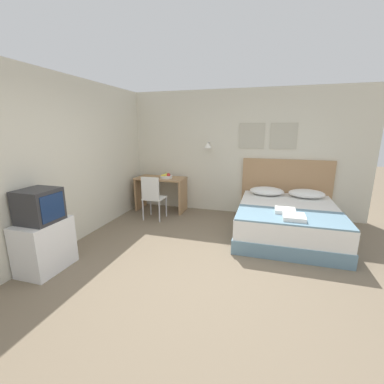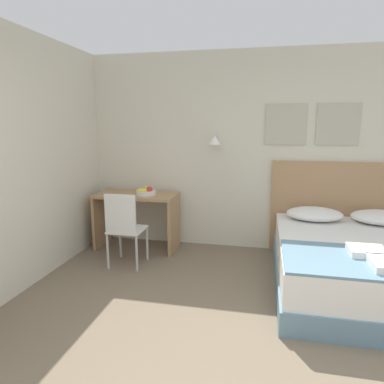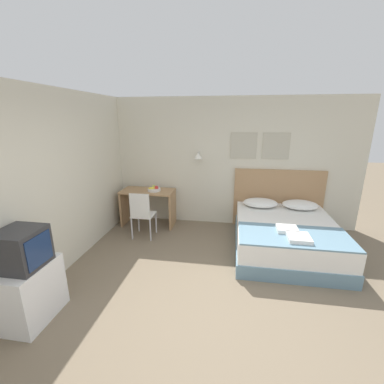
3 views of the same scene
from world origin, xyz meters
name	(u,v)px [view 2 (image 2 of 3)]	position (x,y,z in m)	size (l,w,h in m)	color
wall_back	(258,152)	(0.01, 2.85, 1.33)	(5.39, 0.31, 2.65)	beige
bed	(360,266)	(1.10, 1.76, 0.27)	(1.67, 2.01, 0.54)	#66899E
headboard	(341,209)	(1.10, 2.79, 0.62)	(1.79, 0.06, 1.23)	#A87F56
pillow_left	(314,214)	(0.73, 2.48, 0.62)	(0.67, 0.47, 0.16)	white
pillow_right	(381,217)	(1.48, 2.48, 0.62)	(0.67, 0.47, 0.16)	white
throw_blanket	(381,262)	(1.10, 1.18, 0.55)	(1.62, 0.80, 0.02)	#66899E
folded_towel_near_foot	(367,251)	(1.02, 1.32, 0.59)	(0.31, 0.27, 0.06)	white
desk	(137,211)	(-1.59, 2.48, 0.53)	(1.10, 0.56, 0.77)	#A87F56
desk_chair	(124,225)	(-1.50, 1.82, 0.53)	(0.40, 0.40, 0.92)	white
fruit_bowl	(146,192)	(-1.44, 2.45, 0.81)	(0.27, 0.27, 0.12)	silver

